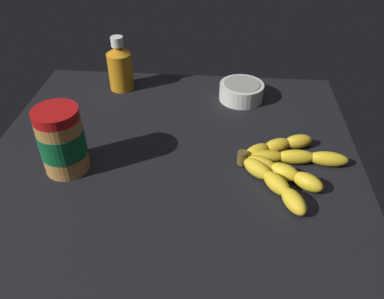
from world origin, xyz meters
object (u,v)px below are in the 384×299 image
honey_bottle (120,66)px  small_bowl (241,91)px  banana_bunch (283,165)px  peanut_butter_jar (62,141)px

honey_bottle → small_bowl: 32.51cm
banana_bunch → small_bowl: small_bowl is taller
peanut_butter_jar → honey_bottle: (-34.10, 3.37, -0.47)cm
banana_bunch → peanut_butter_jar: peanut_butter_jar is taller
peanut_butter_jar → small_bowl: peanut_butter_jar is taller
peanut_butter_jar → small_bowl: size_ratio=1.22×
honey_bottle → small_bowl: size_ratio=1.27×
peanut_butter_jar → honey_bottle: 34.27cm
banana_bunch → honey_bottle: bearing=-128.1°
banana_bunch → honey_bottle: (-31.45, -40.05, 4.71)cm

